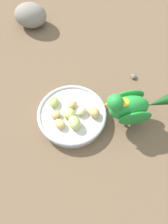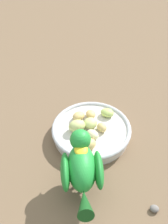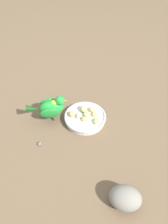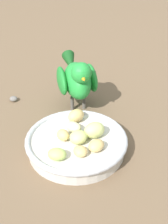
{
  "view_description": "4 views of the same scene",
  "coord_description": "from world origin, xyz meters",
  "views": [
    {
      "loc": [
        -0.08,
        -0.36,
        0.65
      ],
      "look_at": [
        0.05,
        -0.04,
        0.05
      ],
      "focal_mm": 44.5,
      "sensor_mm": 36.0,
      "label": 1
    },
    {
      "loc": [
        0.52,
        -0.17,
        0.58
      ],
      "look_at": [
        -0.0,
        -0.03,
        0.06
      ],
      "focal_mm": 54.01,
      "sensor_mm": 36.0,
      "label": 2
    },
    {
      "loc": [
        0.23,
        0.58,
        0.71
      ],
      "look_at": [
        0.03,
        -0.01,
        0.07
      ],
      "focal_mm": 34.68,
      "sensor_mm": 36.0,
      "label": 3
    },
    {
      "loc": [
        -0.4,
        0.15,
        0.38
      ],
      "look_at": [
        0.04,
        -0.05,
        0.06
      ],
      "focal_mm": 52.17,
      "sensor_mm": 36.0,
      "label": 4
    }
  ],
  "objects": [
    {
      "name": "apple_piece_7",
      "position": [
        0.07,
        -0.04,
        0.04
      ],
      "size": [
        0.04,
        0.04,
        0.02
      ],
      "primitive_type": "ellipsoid",
      "rotation": [
        0.0,
        0.0,
        5.05
      ],
      "color": "tan",
      "rests_on": "feeding_bowl"
    },
    {
      "name": "apple_piece_0",
      "position": [
        0.01,
        -0.02,
        0.04
      ],
      "size": [
        0.04,
        0.04,
        0.02
      ],
      "primitive_type": "ellipsoid",
      "rotation": [
        0.0,
        0.0,
        1.98
      ],
      "color": "#C6D17A",
      "rests_on": "feeding_bowl"
    },
    {
      "name": "apple_piece_2",
      "position": [
        0.03,
        -0.0,
        0.03
      ],
      "size": [
        0.03,
        0.03,
        0.02
      ],
      "primitive_type": "ellipsoid",
      "rotation": [
        0.0,
        0.0,
        0.27
      ],
      "color": "tan",
      "rests_on": "feeding_bowl"
    },
    {
      "name": "apple_piece_5",
      "position": [
        -0.01,
        0.03,
        0.03
      ],
      "size": [
        0.04,
        0.04,
        0.02
      ],
      "primitive_type": "ellipsoid",
      "rotation": [
        0.0,
        0.0,
        0.97
      ],
      "color": "#B2CC66",
      "rests_on": "feeding_bowl"
    },
    {
      "name": "pebble_0",
      "position": [
        0.23,
        0.04,
        0.01
      ],
      "size": [
        0.02,
        0.02,
        0.01
      ],
      "primitive_type": "ellipsoid",
      "rotation": [
        0.0,
        0.0,
        0.94
      ],
      "color": "slate",
      "rests_on": "ground_plane"
    },
    {
      "name": "apple_piece_1",
      "position": [
        0.04,
        -0.03,
        0.03
      ],
      "size": [
        0.04,
        0.03,
        0.02
      ],
      "primitive_type": "ellipsoid",
      "rotation": [
        0.0,
        0.0,
        0.56
      ],
      "color": "beige",
      "rests_on": "feeding_bowl"
    },
    {
      "name": "feeding_bowl",
      "position": [
        0.02,
        -0.02,
        0.02
      ],
      "size": [
        0.18,
        0.18,
        0.03
      ],
      "color": "beige",
      "rests_on": "ground_plane"
    },
    {
      "name": "apple_piece_4",
      "position": [
        0.02,
        -0.05,
        0.04
      ],
      "size": [
        0.03,
        0.04,
        0.03
      ],
      "primitive_type": "ellipsoid",
      "rotation": [
        0.0,
        0.0,
        4.78
      ],
      "color": "#C6D17A",
      "rests_on": "feeding_bowl"
    },
    {
      "name": "ground_plane",
      "position": [
        0.0,
        0.0,
        0.0
      ],
      "size": [
        4.0,
        4.0,
        0.0
      ],
      "primitive_type": "plane",
      "color": "brown"
    },
    {
      "name": "apple_piece_3",
      "position": [
        -0.02,
        -0.01,
        0.03
      ],
      "size": [
        0.03,
        0.03,
        0.02
      ],
      "primitive_type": "ellipsoid",
      "rotation": [
        0.0,
        0.0,
        0.2
      ],
      "color": "tan",
      "rests_on": "feeding_bowl"
    },
    {
      "name": "parrot",
      "position": [
        0.15,
        -0.08,
        0.07
      ],
      "size": [
        0.18,
        0.09,
        0.12
      ],
      "rotation": [
        0.0,
        0.0,
        2.95
      ],
      "color": "#59544C",
      "rests_on": "ground_plane"
    },
    {
      "name": "apple_piece_6",
      "position": [
        -0.02,
        -0.04,
        0.03
      ],
      "size": [
        0.03,
        0.04,
        0.02
      ],
      "primitive_type": "ellipsoid",
      "rotation": [
        0.0,
        0.0,
        5.12
      ],
      "color": "tan",
      "rests_on": "feeding_bowl"
    },
    {
      "name": "rock_large",
      "position": [
        0.02,
        0.36,
        0.04
      ],
      "size": [
        0.13,
        0.12,
        0.08
      ],
      "primitive_type": "ellipsoid",
      "rotation": [
        0.0,
        0.0,
        5.75
      ],
      "color": "gray",
      "rests_on": "ground_plane"
    }
  ]
}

